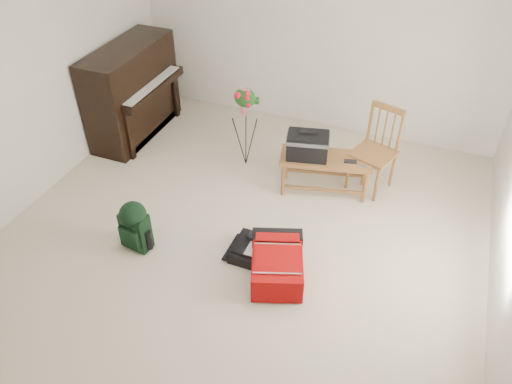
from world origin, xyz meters
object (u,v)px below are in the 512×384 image
at_px(red_suitcase, 279,260).
at_px(flower_stand, 245,128).
at_px(dining_chair, 374,151).
at_px(black_duffel, 259,251).
at_px(bench, 314,148).
at_px(green_backpack, 134,224).
at_px(piano, 133,93).

bearing_deg(red_suitcase, flower_stand, 102.79).
bearing_deg(flower_stand, dining_chair, 15.73).
relative_size(red_suitcase, black_duffel, 1.60).
distance_m(red_suitcase, flower_stand, 1.95).
xyz_separation_m(bench, black_duffel, (-0.16, -1.32, -0.49)).
bearing_deg(green_backpack, dining_chair, 50.61).
relative_size(piano, bench, 1.34).
bearing_deg(piano, red_suitcase, -33.14).
xyz_separation_m(bench, flower_stand, (-0.92, 0.17, -0.03)).
bearing_deg(green_backpack, flower_stand, 82.29).
height_order(dining_chair, green_backpack, dining_chair).
bearing_deg(dining_chair, flower_stand, -156.74).
distance_m(piano, dining_chair, 3.27).
bearing_deg(flower_stand, black_duffel, -51.92).
bearing_deg(green_backpack, piano, 128.72).
height_order(dining_chair, red_suitcase, dining_chair).
height_order(black_duffel, flower_stand, flower_stand).
height_order(piano, green_backpack, piano).
bearing_deg(bench, red_suitcase, -99.12).
height_order(piano, black_duffel, piano).
height_order(bench, red_suitcase, bench).
bearing_deg(flower_stand, piano, -174.59).
distance_m(bench, black_duffel, 1.41).
height_order(piano, bench, piano).
distance_m(piano, green_backpack, 2.35).
xyz_separation_m(dining_chair, green_backpack, (-2.04, -1.95, -0.19)).
distance_m(dining_chair, red_suitcase, 1.86).
height_order(bench, dining_chair, dining_chair).
relative_size(piano, red_suitcase, 1.74).
distance_m(black_duffel, green_backpack, 1.30).
height_order(dining_chair, black_duffel, dining_chair).
relative_size(bench, red_suitcase, 1.29).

